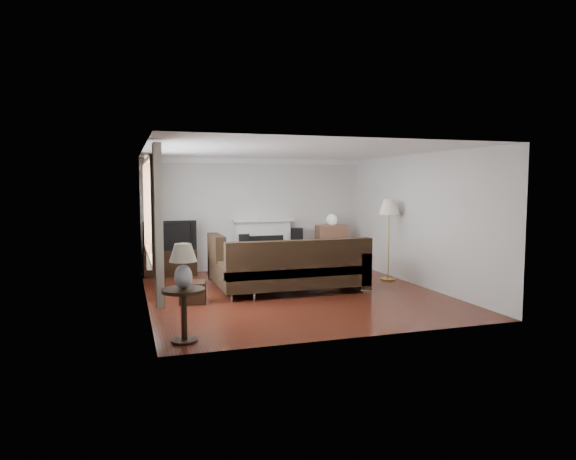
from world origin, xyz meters
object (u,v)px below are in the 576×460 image
object	(u,v)px
sectional_sofa	(293,267)
tv_stand	(170,263)
bookshelf	(332,246)
coffee_table	(282,266)
floor_lamp	(389,240)
side_table	(184,315)

from	to	relation	value
sectional_sofa	tv_stand	bearing A→B (deg)	129.17
bookshelf	coffee_table	world-z (taller)	bookshelf
sectional_sofa	floor_lamp	world-z (taller)	floor_lamp
floor_lamp	tv_stand	bearing A→B (deg)	155.81
sectional_sofa	floor_lamp	distance (m)	2.28
bookshelf	sectional_sofa	world-z (taller)	bookshelf
tv_stand	side_table	size ratio (longest dim) A/B	1.64
tv_stand	side_table	xyz separation A→B (m)	(-0.22, -4.74, 0.06)
sectional_sofa	side_table	bearing A→B (deg)	-132.94
tv_stand	side_table	distance (m)	4.75
coffee_table	side_table	distance (m)	4.69
sectional_sofa	side_table	xyz separation A→B (m)	(-2.18, -2.34, -0.13)
bookshelf	coffee_table	xyz separation A→B (m)	(-1.46, -0.81, -0.27)
tv_stand	floor_lamp	distance (m)	4.58
sectional_sofa	floor_lamp	size ratio (longest dim) A/B	1.74
sectional_sofa	coffee_table	bearing A→B (deg)	79.82
sectional_sofa	side_table	size ratio (longest dim) A/B	4.27
tv_stand	coffee_table	world-z (taller)	tv_stand
coffee_table	floor_lamp	xyz separation A→B (m)	(1.90, -1.11, 0.60)
side_table	tv_stand	bearing A→B (deg)	87.33
bookshelf	sectional_sofa	size ratio (longest dim) A/B	0.34
sectional_sofa	coffee_table	size ratio (longest dim) A/B	2.56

